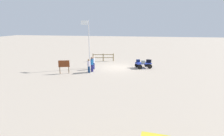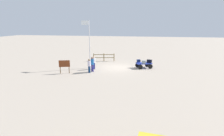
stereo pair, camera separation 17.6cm
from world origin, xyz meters
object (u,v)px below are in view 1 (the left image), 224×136
(suitcase_tan, at_px, (149,61))
(worker_supervisor, at_px, (93,62))
(worker_lead, at_px, (89,65))
(worker_trailing, at_px, (92,63))
(suitcase_maroon, at_px, (143,62))
(flagpole, at_px, (88,41))
(signboard, at_px, (64,65))
(suitcase_dark, at_px, (138,61))
(luggage_cart, at_px, (143,64))

(suitcase_tan, bearing_deg, worker_supervisor, 15.89)
(worker_lead, xyz_separation_m, worker_trailing, (-0.22, -0.49, 0.10))
(suitcase_tan, relative_size, worker_trailing, 0.38)
(worker_supervisor, bearing_deg, suitcase_tan, -164.11)
(suitcase_maroon, height_order, worker_lead, worker_lead)
(flagpole, height_order, signboard, flagpole)
(worker_lead, bearing_deg, signboard, 17.18)
(suitcase_tan, height_order, signboard, signboard)
(suitcase_tan, relative_size, flagpole, 0.11)
(suitcase_dark, bearing_deg, worker_lead, 34.48)
(flagpole, bearing_deg, worker_trailing, 117.87)
(worker_lead, relative_size, signboard, 1.06)
(suitcase_dark, distance_m, worker_supervisor, 5.71)
(luggage_cart, bearing_deg, suitcase_tan, -165.00)
(flagpole, xyz_separation_m, signboard, (1.93, 3.03, -2.45))
(luggage_cart, height_order, suitcase_maroon, suitcase_maroon)
(worker_trailing, bearing_deg, worker_supervisor, -81.82)
(worker_lead, xyz_separation_m, worker_supervisor, (-0.05, -1.71, 0.03))
(worker_trailing, relative_size, worker_supervisor, 1.08)
(worker_lead, relative_size, worker_trailing, 0.91)
(flagpole, bearing_deg, worker_supervisor, 145.32)
(flagpole, bearing_deg, luggage_cart, -169.82)
(luggage_cart, xyz_separation_m, worker_trailing, (5.84, 2.94, 0.55))
(worker_lead, height_order, worker_trailing, worker_trailing)
(worker_trailing, bearing_deg, suitcase_tan, -154.41)
(suitcase_dark, distance_m, signboard, 9.20)
(worker_supervisor, height_order, flagpole, flagpole)
(suitcase_maroon, relative_size, worker_trailing, 0.29)
(suitcase_tan, xyz_separation_m, worker_supervisor, (6.69, 1.91, 0.09))
(suitcase_tan, xyz_separation_m, worker_lead, (6.74, 3.62, 0.05))
(worker_trailing, distance_m, signboard, 3.13)
(suitcase_dark, bearing_deg, signboard, 29.39)
(suitcase_maroon, bearing_deg, worker_trailing, 23.78)
(suitcase_maroon, xyz_separation_m, worker_trailing, (5.83, 2.57, 0.17))
(suitcase_tan, bearing_deg, signboard, 25.30)
(suitcase_maroon, xyz_separation_m, signboard, (8.67, 3.87, 0.16))
(suitcase_maroon, bearing_deg, suitcase_tan, -141.31)
(luggage_cart, xyz_separation_m, suitcase_maroon, (0.02, 0.37, 0.38))
(worker_lead, bearing_deg, luggage_cart, -150.47)
(worker_lead, distance_m, signboard, 2.75)
(worker_lead, relative_size, worker_supervisor, 0.98)
(flagpole, bearing_deg, suitcase_tan, -169.38)
(flagpole, bearing_deg, suitcase_maroon, -172.90)
(luggage_cart, bearing_deg, flagpole, 10.18)
(luggage_cart, distance_m, worker_lead, 6.98)
(suitcase_tan, relative_size, signboard, 0.44)
(suitcase_dark, bearing_deg, worker_supervisor, 20.45)
(suitcase_dark, relative_size, flagpole, 0.09)
(worker_supervisor, height_order, signboard, worker_supervisor)
(luggage_cart, distance_m, signboard, 9.68)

